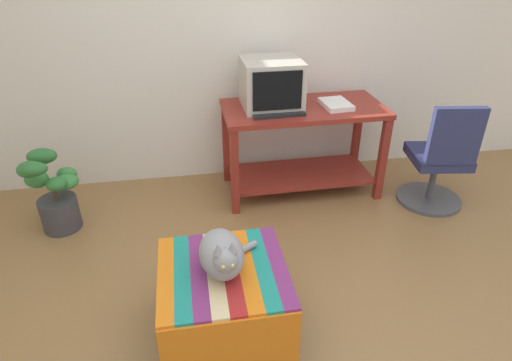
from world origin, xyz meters
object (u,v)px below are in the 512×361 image
object	(u,v)px
desk	(302,135)
tv_monitor	(271,84)
cat	(222,254)
potted_plant	(54,195)
book	(336,104)
keyboard	(278,113)
ottoman_with_blanket	(224,302)
office_chair	(440,163)

from	to	relation	value
desk	tv_monitor	bearing A→B (deg)	169.36
cat	potted_plant	world-z (taller)	cat
book	cat	xyz separation A→B (m)	(-1.06, -1.43, -0.21)
keyboard	ottoman_with_blanket	xyz separation A→B (m)	(-0.57, -1.32, -0.54)
tv_monitor	office_chair	distance (m)	1.46
office_chair	cat	bearing A→B (deg)	38.26
cat	office_chair	bearing A→B (deg)	24.97
book	ottoman_with_blanket	size ratio (longest dim) A/B	0.42
tv_monitor	ottoman_with_blanket	size ratio (longest dim) A/B	0.68
tv_monitor	desk	bearing A→B (deg)	-10.64
keyboard	cat	xyz separation A→B (m)	(-0.57, -1.33, -0.21)
tv_monitor	keyboard	xyz separation A→B (m)	(0.02, -0.19, -0.17)
keyboard	office_chair	world-z (taller)	office_chair
desk	ottoman_with_blanket	bearing A→B (deg)	-119.63
keyboard	ottoman_with_blanket	distance (m)	1.54
keyboard	book	bearing A→B (deg)	8.31
tv_monitor	cat	xyz separation A→B (m)	(-0.55, -1.52, -0.38)
potted_plant	office_chair	distance (m)	2.94
desk	book	bearing A→B (deg)	-10.64
desk	ottoman_with_blanket	xyz separation A→B (m)	(-0.81, -1.46, -0.29)
keyboard	tv_monitor	bearing A→B (deg)	91.89
ottoman_with_blanket	keyboard	bearing A→B (deg)	66.69
book	cat	distance (m)	1.79
cat	potted_plant	xyz separation A→B (m)	(-1.12, 1.21, -0.27)
cat	ottoman_with_blanket	bearing A→B (deg)	84.71
desk	tv_monitor	xyz separation A→B (m)	(-0.26, 0.05, 0.42)
desk	book	size ratio (longest dim) A/B	4.63
potted_plant	office_chair	xyz separation A→B (m)	(2.94, -0.18, 0.10)
potted_plant	office_chair	size ratio (longest dim) A/B	0.69
keyboard	ottoman_with_blanket	world-z (taller)	keyboard
potted_plant	keyboard	bearing A→B (deg)	3.87
desk	office_chair	distance (m)	1.10
office_chair	ottoman_with_blanket	bearing A→B (deg)	38.08
keyboard	cat	distance (m)	1.46
office_chair	keyboard	bearing A→B (deg)	-4.58
tv_monitor	keyboard	bearing A→B (deg)	-85.65
office_chair	desk	bearing A→B (deg)	-14.75
cat	potted_plant	size ratio (longest dim) A/B	0.60
desk	ottoman_with_blanket	distance (m)	1.70
desk	keyboard	distance (m)	0.38
desk	tv_monitor	world-z (taller)	tv_monitor
keyboard	potted_plant	size ratio (longest dim) A/B	0.65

